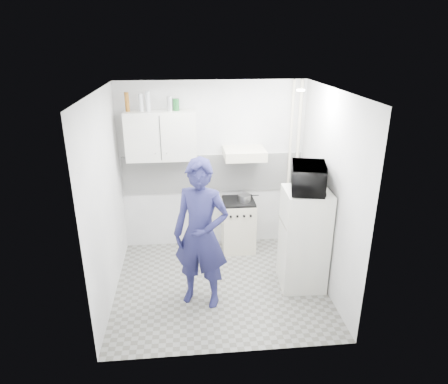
{
  "coord_description": "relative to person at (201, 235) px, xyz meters",
  "views": [
    {
      "loc": [
        -0.4,
        -4.6,
        3.17
      ],
      "look_at": [
        0.08,
        0.3,
        1.25
      ],
      "focal_mm": 32.0,
      "sensor_mm": 36.0,
      "label": 1
    }
  ],
  "objects": [
    {
      "name": "pipe_a",
      "position": [
        1.56,
        1.48,
        0.35
      ],
      "size": [
        0.05,
        0.05,
        2.6
      ],
      "primitive_type": "cylinder",
      "color": "beige",
      "rests_on": "floor"
    },
    {
      "name": "canister_b",
      "position": [
        -0.26,
        1.38,
        1.34
      ],
      "size": [
        0.09,
        0.09,
        0.17
      ],
      "primitive_type": "cylinder",
      "color": "#144C1E",
      "rests_on": "upper_cabinet"
    },
    {
      "name": "backsplash",
      "position": [
        0.26,
        1.54,
        0.25
      ],
      "size": [
        2.74,
        0.03,
        0.6
      ],
      "primitive_type": "cube",
      "color": "white",
      "rests_on": "wall_back"
    },
    {
      "name": "bottle_c",
      "position": [
        -0.65,
        1.38,
        1.39
      ],
      "size": [
        0.07,
        0.07,
        0.27
      ],
      "primitive_type": "cylinder",
      "color": "#B2B7BC",
      "rests_on": "upper_cabinet"
    },
    {
      "name": "microwave",
      "position": [
        1.36,
        0.24,
        0.59
      ],
      "size": [
        0.69,
        0.54,
        0.34
      ],
      "primitive_type": "imported",
      "rotation": [
        0.0,
        0.0,
        1.33
      ],
      "color": "black",
      "rests_on": "fridge"
    },
    {
      "name": "range_hood",
      "position": [
        0.71,
        1.31,
        0.62
      ],
      "size": [
        0.6,
        0.5,
        0.14
      ],
      "primitive_type": "cube",
      "color": "beige",
      "rests_on": "wall_back"
    },
    {
      "name": "canister_a",
      "position": [
        -0.35,
        1.38,
        1.35
      ],
      "size": [
        0.08,
        0.08,
        0.2
      ],
      "primitive_type": "cylinder",
      "color": "silver",
      "rests_on": "upper_cabinet"
    },
    {
      "name": "floor",
      "position": [
        0.26,
        0.31,
        -0.95
      ],
      "size": [
        2.8,
        2.8,
        0.0
      ],
      "primitive_type": "plane",
      "color": "gray",
      "rests_on": "ground"
    },
    {
      "name": "stove_top",
      "position": [
        0.63,
        1.31,
        -0.13
      ],
      "size": [
        0.48,
        0.48,
        0.03
      ],
      "primitive_type": "cube",
      "color": "black",
      "rests_on": "stove"
    },
    {
      "name": "wall_left",
      "position": [
        -1.14,
        0.31,
        0.35
      ],
      "size": [
        0.0,
        2.6,
        2.6
      ],
      "primitive_type": "plane",
      "rotation": [
        1.57,
        0.0,
        1.57
      ],
      "color": "silver",
      "rests_on": "floor"
    },
    {
      "name": "bottle_a",
      "position": [
        -0.93,
        1.38,
        1.39
      ],
      "size": [
        0.06,
        0.06,
        0.27
      ],
      "primitive_type": "cylinder",
      "color": "brown",
      "rests_on": "upper_cabinet"
    },
    {
      "name": "stove",
      "position": [
        0.63,
        1.31,
        -0.55
      ],
      "size": [
        0.5,
        0.5,
        0.8
      ],
      "primitive_type": "cube",
      "color": "beige",
      "rests_on": "floor"
    },
    {
      "name": "ceiling",
      "position": [
        0.26,
        0.31,
        1.65
      ],
      "size": [
        2.8,
        2.8,
        0.0
      ],
      "primitive_type": "plane",
      "color": "white",
      "rests_on": "wall_back"
    },
    {
      "name": "upper_cabinet",
      "position": [
        -0.49,
        1.38,
        0.9
      ],
      "size": [
        1.0,
        0.35,
        0.7
      ],
      "primitive_type": "cube",
      "color": "silver",
      "rests_on": "wall_back"
    },
    {
      "name": "bottle_b",
      "position": [
        -0.74,
        1.38,
        1.37
      ],
      "size": [
        0.06,
        0.06,
        0.24
      ],
      "primitive_type": "cylinder",
      "color": "#B2B7BC",
      "rests_on": "upper_cabinet"
    },
    {
      "name": "person",
      "position": [
        0.0,
        0.0,
        0.0
      ],
      "size": [
        0.81,
        0.67,
        1.89
      ],
      "primitive_type": "imported",
      "rotation": [
        0.0,
        0.0,
        -0.36
      ],
      "color": "#1F204F",
      "rests_on": "floor"
    },
    {
      "name": "wall_right",
      "position": [
        1.66,
        0.31,
        0.35
      ],
      "size": [
        0.0,
        2.6,
        2.6
      ],
      "primitive_type": "plane",
      "rotation": [
        1.57,
        0.0,
        -1.57
      ],
      "color": "silver",
      "rests_on": "floor"
    },
    {
      "name": "pipe_b",
      "position": [
        1.44,
        1.48,
        0.35
      ],
      "size": [
        0.04,
        0.04,
        2.6
      ],
      "primitive_type": "cylinder",
      "color": "beige",
      "rests_on": "floor"
    },
    {
      "name": "saucepan",
      "position": [
        0.72,
        1.28,
        -0.06
      ],
      "size": [
        0.19,
        0.19,
        0.1
      ],
      "primitive_type": "cylinder",
      "color": "silver",
      "rests_on": "stove_top"
    },
    {
      "name": "wall_back",
      "position": [
        0.26,
        1.56,
        0.35
      ],
      "size": [
        2.8,
        0.0,
        2.8
      ],
      "primitive_type": "plane",
      "rotation": [
        1.57,
        0.0,
        0.0
      ],
      "color": "silver",
      "rests_on": "floor"
    },
    {
      "name": "ceiling_spot_fixture",
      "position": [
        1.26,
        0.51,
        1.62
      ],
      "size": [
        0.1,
        0.1,
        0.02
      ],
      "primitive_type": "cylinder",
      "color": "white",
      "rests_on": "ceiling"
    },
    {
      "name": "fridge",
      "position": [
        1.36,
        0.24,
        -0.26
      ],
      "size": [
        0.59,
        0.59,
        1.37
      ],
      "primitive_type": "cube",
      "rotation": [
        0.0,
        0.0,
        -0.04
      ],
      "color": "silver",
      "rests_on": "floor"
    }
  ]
}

